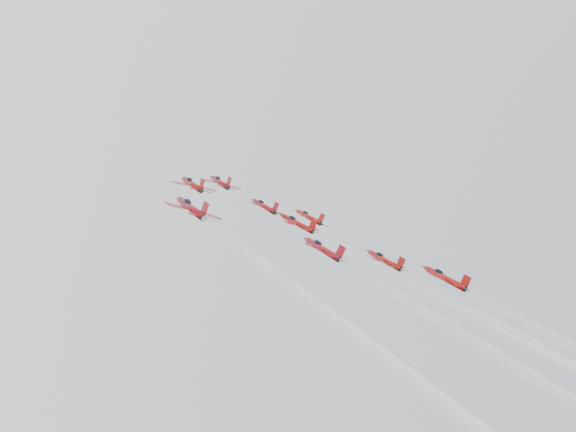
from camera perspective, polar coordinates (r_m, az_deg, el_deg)
jet_lead at (r=144.20m, az=-6.09°, el=3.03°), size 9.99×12.38×9.17m
jet_row2_left at (r=123.01m, az=-8.53°, el=2.84°), size 9.21×11.42×8.45m
jet_row2_center at (r=128.82m, az=-2.15°, el=0.91°), size 8.48×10.51×7.78m
jet_row2_right at (r=138.93m, az=1.84°, el=-0.06°), size 8.79×10.90×8.07m
jet_center at (r=89.65m, az=14.09°, el=-8.22°), size 8.58×76.48×55.33m
jet_rear_farleft at (r=57.50m, az=7.23°, el=-11.12°), size 9.19×81.95×59.29m
jet_rear_left at (r=71.56m, az=21.69°, el=-13.65°), size 8.77×78.18×56.56m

